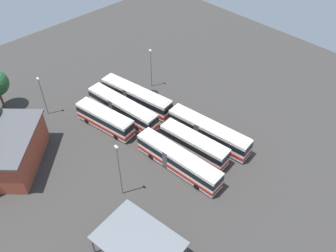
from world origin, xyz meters
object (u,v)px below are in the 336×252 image
object	(u,v)px
bus_row0_slot1	(122,108)
bus_row1_slot1	(194,144)
bus_row0_slot0	(105,119)
bus_row1_slot2	(208,132)
lamp_post_by_building	(151,67)
lamp_post_far_corner	(119,169)
bus_row1_slot0	(178,160)
lamp_post_near_entrance	(43,95)
bus_row0_slot2	(136,96)
depot_building	(12,150)
maintenance_shelter	(138,241)

from	to	relation	value
bus_row0_slot1	bus_row1_slot1	world-z (taller)	same
bus_row0_slot0	bus_row1_slot2	distance (m)	17.61
lamp_post_by_building	lamp_post_far_corner	xyz separation A→B (m)	(16.44, -20.66, 0.77)
bus_row1_slot0	bus_row1_slot1	distance (m)	4.24
lamp_post_by_building	lamp_post_near_entrance	world-z (taller)	lamp_post_by_building
bus_row0_slot2	lamp_post_by_building	distance (m)	6.88
bus_row0_slot1	depot_building	xyz separation A→B (m)	(-2.63, -18.95, 1.06)
lamp_post_far_corner	bus_row0_slot0	bearing A→B (deg)	152.25
bus_row0_slot0	lamp_post_near_entrance	xyz separation A→B (m)	(-10.35, -5.34, 2.39)
bus_row0_slot1	depot_building	size ratio (longest dim) A/B	1.05
bus_row1_slot2	lamp_post_far_corner	world-z (taller)	lamp_post_far_corner
bus_row0_slot2	lamp_post_near_entrance	size ratio (longest dim) A/B	1.93
lamp_post_near_entrance	bus_row0_slot0	bearing A→B (deg)	27.28
bus_row0_slot0	bus_row0_slot1	xyz separation A→B (m)	(-0.30, 3.98, 0.00)
bus_row1_slot2	maintenance_shelter	distance (m)	22.88
lamp_post_near_entrance	bus_row0_slot1	bearing A→B (deg)	42.84
bus_row0_slot0	lamp_post_by_building	xyz separation A→B (m)	(-3.45, 13.82, 2.60)
bus_row0_slot1	lamp_post_far_corner	xyz separation A→B (m)	(13.29, -10.82, 3.37)
bus_row0_slot0	bus_row1_slot0	distance (m)	15.44
depot_building	bus_row1_slot0	bearing A→B (deg)	43.31
bus_row1_slot2	lamp_post_near_entrance	world-z (taller)	lamp_post_near_entrance
lamp_post_near_entrance	bus_row1_slot1	bearing A→B (deg)	25.10
depot_building	maintenance_shelter	bearing A→B (deg)	8.40
bus_row0_slot1	bus_row0_slot2	bearing A→B (deg)	102.20
bus_row1_slot2	maintenance_shelter	bearing A→B (deg)	-70.56
maintenance_shelter	bus_row0_slot1	bearing A→B (deg)	145.50
maintenance_shelter	bus_row1_slot2	bearing A→B (deg)	109.44
depot_building	bus_row0_slot2	bearing A→B (deg)	85.52
bus_row1_slot1	depot_building	xyz separation A→B (m)	(-17.63, -21.36, 1.06)
bus_row0_slot1	bus_row1_slot0	size ratio (longest dim) A/B	1.00
bus_row0_slot1	bus_row0_slot0	bearing A→B (deg)	-85.70
bus_row0_slot2	bus_row1_slot2	xyz separation A→B (m)	(15.49, 2.34, 0.00)
bus_row0_slot2	lamp_post_near_entrance	world-z (taller)	lamp_post_near_entrance
bus_row0_slot1	maintenance_shelter	size ratio (longest dim) A/B	1.37
bus_row1_slot0	bus_row0_slot1	bearing A→B (deg)	173.46
maintenance_shelter	bus_row0_slot2	bearing A→B (deg)	140.27
lamp_post_near_entrance	bus_row0_slot2	bearing A→B (deg)	55.14
bus_row1_slot1	lamp_post_by_building	xyz separation A→B (m)	(-18.15, 7.43, 2.60)
bus_row0_slot1	lamp_post_by_building	size ratio (longest dim) A/B	1.83
depot_building	bus_row1_slot2	bearing A→B (deg)	55.56
bus_row0_slot1	lamp_post_by_building	distance (m)	10.65
maintenance_shelter	lamp_post_far_corner	size ratio (longest dim) A/B	1.13
bus_row1_slot1	bus_row0_slot1	bearing A→B (deg)	-170.87
bus_row1_slot0	bus_row1_slot2	size ratio (longest dim) A/B	1.00
lamp_post_far_corner	lamp_post_near_entrance	bearing A→B (deg)	176.33
bus_row0_slot0	bus_row1_slot2	world-z (taller)	same
bus_row0_slot0	bus_row1_slot2	size ratio (longest dim) A/B	0.76
bus_row0_slot1	depot_building	world-z (taller)	depot_building
bus_row1_slot0	bus_row1_slot1	bearing A→B (deg)	97.96
bus_row0_slot0	bus_row0_slot2	xyz separation A→B (m)	(-1.14, 7.88, 0.00)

